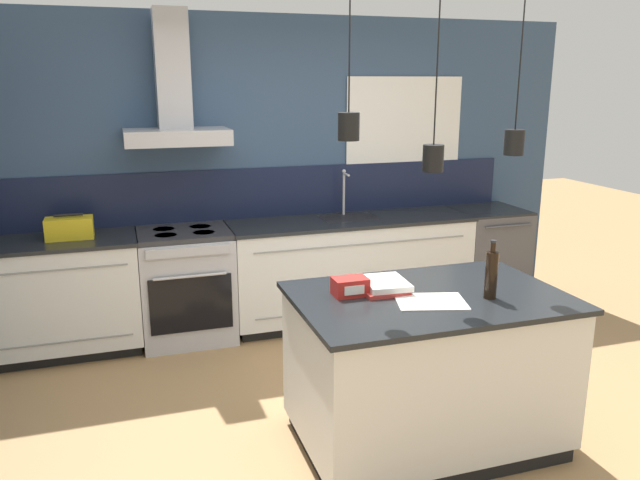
{
  "coord_description": "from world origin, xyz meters",
  "views": [
    {
      "loc": [
        -1.25,
        -3.22,
        2.06
      ],
      "look_at": [
        -0.03,
        0.54,
        1.05
      ],
      "focal_mm": 35.0,
      "sensor_mm": 36.0,
      "label": 1
    }
  ],
  "objects_px": {
    "bottle_on_island": "(491,274)",
    "red_supply_box": "(350,287)",
    "book_stack": "(384,286)",
    "yellow_toolbox": "(69,228)",
    "dishwasher": "(485,256)",
    "oven_range": "(187,285)"
  },
  "relations": [
    {
      "from": "oven_range",
      "to": "yellow_toolbox",
      "type": "height_order",
      "value": "yellow_toolbox"
    },
    {
      "from": "red_supply_box",
      "to": "oven_range",
      "type": "bearing_deg",
      "value": 111.21
    },
    {
      "from": "oven_range",
      "to": "red_supply_box",
      "type": "bearing_deg",
      "value": -68.79
    },
    {
      "from": "bottle_on_island",
      "to": "yellow_toolbox",
      "type": "relative_size",
      "value": 0.96
    },
    {
      "from": "bottle_on_island",
      "to": "book_stack",
      "type": "relative_size",
      "value": 1.07
    },
    {
      "from": "bottle_on_island",
      "to": "yellow_toolbox",
      "type": "height_order",
      "value": "bottle_on_island"
    },
    {
      "from": "dishwasher",
      "to": "book_stack",
      "type": "distance_m",
      "value": 2.66
    },
    {
      "from": "book_stack",
      "to": "yellow_toolbox",
      "type": "xyz_separation_m",
      "value": [
        -1.76,
        1.84,
        0.05
      ]
    },
    {
      "from": "dishwasher",
      "to": "red_supply_box",
      "type": "relative_size",
      "value": 4.77
    },
    {
      "from": "book_stack",
      "to": "red_supply_box",
      "type": "bearing_deg",
      "value": -175.92
    },
    {
      "from": "book_stack",
      "to": "red_supply_box",
      "type": "distance_m",
      "value": 0.21
    },
    {
      "from": "oven_range",
      "to": "yellow_toolbox",
      "type": "relative_size",
      "value": 2.68
    },
    {
      "from": "oven_range",
      "to": "bottle_on_island",
      "type": "distance_m",
      "value": 2.63
    },
    {
      "from": "oven_range",
      "to": "red_supply_box",
      "type": "xyz_separation_m",
      "value": [
        0.72,
        -1.85,
        0.5
      ]
    },
    {
      "from": "dishwasher",
      "to": "bottle_on_island",
      "type": "xyz_separation_m",
      "value": [
        -1.36,
        -2.13,
        0.59
      ]
    },
    {
      "from": "dishwasher",
      "to": "book_stack",
      "type": "bearing_deg",
      "value": -135.38
    },
    {
      "from": "bottle_on_island",
      "to": "red_supply_box",
      "type": "relative_size",
      "value": 1.71
    },
    {
      "from": "book_stack",
      "to": "yellow_toolbox",
      "type": "distance_m",
      "value": 2.55
    },
    {
      "from": "red_supply_box",
      "to": "yellow_toolbox",
      "type": "relative_size",
      "value": 0.56
    },
    {
      "from": "oven_range",
      "to": "bottle_on_island",
      "type": "relative_size",
      "value": 2.79
    },
    {
      "from": "oven_range",
      "to": "bottle_on_island",
      "type": "height_order",
      "value": "bottle_on_island"
    },
    {
      "from": "dishwasher",
      "to": "bottle_on_island",
      "type": "height_order",
      "value": "bottle_on_island"
    }
  ]
}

